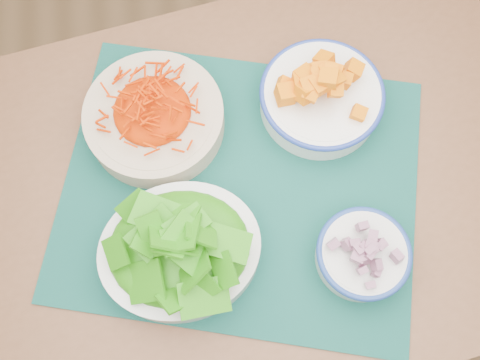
# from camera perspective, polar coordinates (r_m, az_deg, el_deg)

# --- Properties ---
(ground) EXTENTS (4.00, 4.00, 0.00)m
(ground) POSITION_cam_1_polar(r_m,az_deg,el_deg) (1.58, 2.36, -13.80)
(ground) COLOR #A97E52
(ground) RESTS_ON ground
(table) EXTENTS (1.17, 0.89, 0.75)m
(table) POSITION_cam_1_polar(r_m,az_deg,el_deg) (0.98, 2.95, -1.80)
(table) COLOR brown
(table) RESTS_ON ground
(placemat) EXTENTS (0.67, 0.60, 0.00)m
(placemat) POSITION_cam_1_polar(r_m,az_deg,el_deg) (0.86, 0.00, -0.70)
(placemat) COLOR #082F2B
(placemat) RESTS_ON table
(carrot_bowl) EXTENTS (0.27, 0.27, 0.09)m
(carrot_bowl) POSITION_cam_1_polar(r_m,az_deg,el_deg) (0.88, -9.22, 6.91)
(carrot_bowl) COLOR beige
(carrot_bowl) RESTS_ON placemat
(squash_bowl) EXTENTS (0.24, 0.24, 0.10)m
(squash_bowl) POSITION_cam_1_polar(r_m,az_deg,el_deg) (0.89, 8.77, 9.10)
(squash_bowl) COLOR white
(squash_bowl) RESTS_ON placemat
(lettuce_bowl) EXTENTS (0.26, 0.23, 0.12)m
(lettuce_bowl) POSITION_cam_1_polar(r_m,az_deg,el_deg) (0.78, -6.54, -7.17)
(lettuce_bowl) COLOR silver
(lettuce_bowl) RESTS_ON placemat
(onion_bowl) EXTENTS (0.17, 0.17, 0.08)m
(onion_bowl) POSITION_cam_1_polar(r_m,az_deg,el_deg) (0.82, 13.04, -7.66)
(onion_bowl) COLOR silver
(onion_bowl) RESTS_ON placemat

